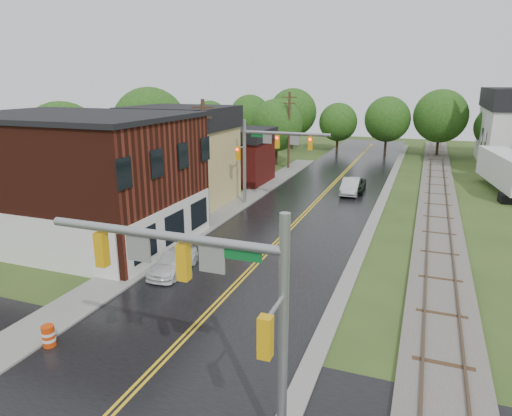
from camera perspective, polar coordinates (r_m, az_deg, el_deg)
The scene contains 21 objects.
main_road at distance 40.49m, azimuth 7.57°, elevation 0.80°, with size 10.00×90.00×0.02m, color black.
cross_road at distance 16.88m, azimuth -16.92°, elevation -22.71°, with size 60.00×9.00×0.02m, color black.
curb_right at distance 44.51m, azimuth 15.84°, elevation 1.70°, with size 0.80×70.00×0.12m, color gray.
sidewalk_left at distance 37.79m, azimuth -3.39°, elevation -0.16°, with size 2.40×50.00×0.12m, color gray.
brick_building at distance 31.98m, azimuth -21.38°, elevation 3.51°, with size 14.30×10.30×8.30m.
yellow_house at distance 40.07m, azimuth -9.19°, elevation 5.27°, with size 8.00×7.00×6.40m, color tan.
darkred_building at distance 47.74m, azimuth -2.74°, elevation 5.90°, with size 7.00×6.00×4.40m, color #3F0F0C.
railroad at distance 44.39m, azimuth 21.76°, elevation 1.27°, with size 3.20×80.00×0.30m.
traffic_signal_near at distance 12.62m, azimuth -5.91°, elevation -9.43°, with size 7.34×0.30×7.20m.
traffic_signal_far at distance 37.59m, azimuth 1.58°, elevation 7.53°, with size 7.34×0.43×7.20m.
utility_pole_b at distance 34.37m, azimuth -6.47°, elevation 6.24°, with size 1.80×0.28×9.00m.
utility_pole_c at distance 54.71m, azimuth 4.15°, elevation 9.79°, with size 1.80×0.28×9.00m.
tree_left_a at distance 41.77m, azimuth -22.86°, elevation 7.33°, with size 6.80×6.80×8.67m.
tree_left_b at distance 48.28m, azimuth -13.01°, elevation 9.84°, with size 7.60×7.60×9.69m.
tree_left_c at distance 53.41m, azimuth -4.51°, elevation 9.41°, with size 6.00×6.00×7.65m.
tree_left_e at distance 57.11m, azimuth 2.70°, elevation 10.15°, with size 6.40×6.40×8.16m.
suv_dark at distance 44.55m, azimuth 12.06°, elevation 2.80°, with size 2.11×4.57×1.27m, color black.
sedan_silver at distance 43.58m, azimuth 11.76°, elevation 2.67°, with size 1.56×4.47×1.47m, color #B8B8BD.
pickup_white at distance 25.82m, azimuth -10.32°, elevation -6.69°, with size 1.64×4.03×1.17m, color silver.
semi_trailer at distance 49.03m, azimuth 28.88°, elevation 4.21°, with size 4.25×11.71×3.66m.
construction_barrel at distance 20.64m, azimuth -24.50°, elevation -14.37°, with size 0.51×0.51×0.90m, color red.
Camera 1 is at (8.67, -8.18, 10.31)m, focal length 32.00 mm.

